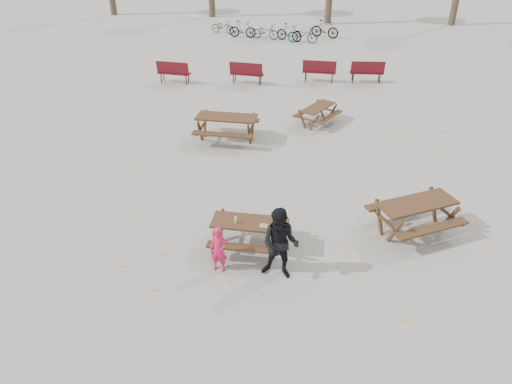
# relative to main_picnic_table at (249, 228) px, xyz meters

# --- Properties ---
(ground) EXTENTS (80.00, 80.00, 0.00)m
(ground) POSITION_rel_main_picnic_table_xyz_m (0.00, 0.00, -0.59)
(ground) COLOR gray
(ground) RESTS_ON ground
(main_picnic_table) EXTENTS (1.80, 1.45, 0.78)m
(main_picnic_table) POSITION_rel_main_picnic_table_xyz_m (0.00, 0.00, 0.00)
(main_picnic_table) COLOR #371E14
(main_picnic_table) RESTS_ON ground
(food_tray) EXTENTS (0.18, 0.11, 0.03)m
(food_tray) POSITION_rel_main_picnic_table_xyz_m (0.37, -0.15, 0.21)
(food_tray) COLOR silver
(food_tray) RESTS_ON main_picnic_table
(bread_roll) EXTENTS (0.14, 0.06, 0.05)m
(bread_roll) POSITION_rel_main_picnic_table_xyz_m (0.37, -0.15, 0.25)
(bread_roll) COLOR tan
(bread_roll) RESTS_ON food_tray
(soda_bottle) EXTENTS (0.07, 0.07, 0.17)m
(soda_bottle) POSITION_rel_main_picnic_table_xyz_m (-0.31, -0.10, 0.26)
(soda_bottle) COLOR silver
(soda_bottle) RESTS_ON main_picnic_table
(child) EXTENTS (0.44, 0.31, 1.14)m
(child) POSITION_rel_main_picnic_table_xyz_m (-0.55, -0.92, -0.02)
(child) COLOR #DB1B53
(child) RESTS_ON ground
(adult) EXTENTS (0.93, 0.77, 1.76)m
(adult) POSITION_rel_main_picnic_table_xyz_m (0.84, -0.90, 0.29)
(adult) COLOR black
(adult) RESTS_ON ground
(picnic_table_east) EXTENTS (2.54, 2.40, 0.86)m
(picnic_table_east) POSITION_rel_main_picnic_table_xyz_m (4.02, 1.37, -0.16)
(picnic_table_east) COLOR #371E14
(picnic_table_east) RESTS_ON ground
(picnic_table_north) EXTENTS (2.08, 1.68, 0.89)m
(picnic_table_north) POSITION_rel_main_picnic_table_xyz_m (-1.82, 5.97, -0.14)
(picnic_table_north) COLOR #371E14
(picnic_table_north) RESTS_ON ground
(picnic_table_far) EXTENTS (1.84, 1.97, 0.67)m
(picnic_table_far) POSITION_rel_main_picnic_table_xyz_m (1.22, 7.93, -0.25)
(picnic_table_far) COLOR #371E14
(picnic_table_far) RESTS_ON ground
(park_bench_row) EXTENTS (10.18, 2.06, 1.03)m
(park_bench_row) POSITION_rel_main_picnic_table_xyz_m (-0.85, 12.33, -0.07)
(park_bench_row) COLOR maroon
(park_bench_row) RESTS_ON ground
(bicycle_row) EXTENTS (7.88, 2.31, 1.02)m
(bicycle_row) POSITION_rel_main_picnic_table_xyz_m (-1.81, 20.17, -0.13)
(bicycle_row) COLOR black
(bicycle_row) RESTS_ON ground
(fallen_leaves) EXTENTS (11.00, 11.00, 0.01)m
(fallen_leaves) POSITION_rel_main_picnic_table_xyz_m (0.50, 2.50, -0.58)
(fallen_leaves) COLOR #B5912B
(fallen_leaves) RESTS_ON ground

